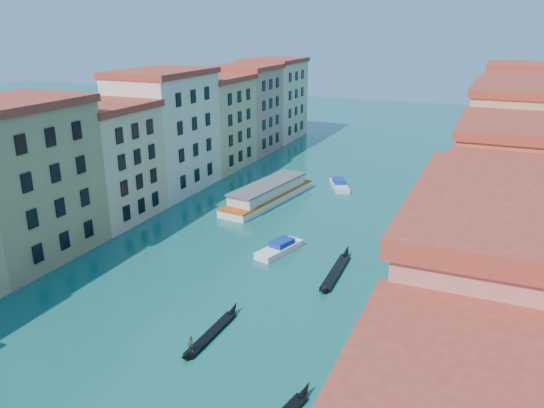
{
  "coord_description": "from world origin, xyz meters",
  "views": [
    {
      "loc": [
        27.52,
        -5.76,
        28.57
      ],
      "look_at": [
        3.2,
        50.57,
        7.44
      ],
      "focal_mm": 35.0,
      "sensor_mm": 36.0,
      "label": 1
    }
  ],
  "objects": [
    {
      "name": "right_bank_palazzos",
      "position": [
        30.0,
        65.0,
        9.75
      ],
      "size": [
        12.8,
        128.4,
        21.0
      ],
      "color": "#953A31",
      "rests_on": "ground"
    },
    {
      "name": "quay",
      "position": [
        22.0,
        65.0,
        0.5
      ],
      "size": [
        4.0,
        140.0,
        1.0
      ],
      "primitive_type": "cube",
      "color": "#A59A85",
      "rests_on": "ground"
    },
    {
      "name": "motorboat_far",
      "position": [
        2.25,
        83.63,
        0.61
      ],
      "size": [
        5.58,
        7.8,
        1.56
      ],
      "rotation": [
        0.0,
        0.0,
        0.48
      ],
      "color": "silver",
      "rests_on": "ground"
    },
    {
      "name": "vaporetto_far",
      "position": [
        -6.52,
        71.44,
        1.45
      ],
      "size": [
        8.13,
        22.2,
        3.23
      ],
      "rotation": [
        0.0,
        0.0,
        -0.15
      ],
      "color": "white",
      "rests_on": "ground"
    },
    {
      "name": "gondola_far",
      "position": [
        11.83,
        50.04,
        0.37
      ],
      "size": [
        1.55,
        12.91,
        1.83
      ],
      "rotation": [
        0.0,
        0.0,
        0.04
      ],
      "color": "black",
      "rests_on": "ground"
    },
    {
      "name": "left_bank_palazzos",
      "position": [
        -26.0,
        64.68,
        9.71
      ],
      "size": [
        12.8,
        128.4,
        21.0
      ],
      "color": "beige",
      "rests_on": "ground"
    },
    {
      "name": "mooring_poles_right",
      "position": [
        19.1,
        28.8,
        1.3
      ],
      "size": [
        1.44,
        54.24,
        3.2
      ],
      "color": "#54351C",
      "rests_on": "ground"
    },
    {
      "name": "gondola_fore",
      "position": [
        4.7,
        32.33,
        0.36
      ],
      "size": [
        1.2,
        10.75,
        2.14
      ],
      "rotation": [
        0.0,
        0.0,
        -0.02
      ],
      "color": "black",
      "rests_on": "ground"
    },
    {
      "name": "motorboat_mid",
      "position": [
        3.25,
        53.04,
        0.61
      ],
      "size": [
        4.29,
        7.88,
        1.56
      ],
      "rotation": [
        0.0,
        0.0,
        -0.27
      ],
      "color": "white",
      "rests_on": "ground"
    }
  ]
}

